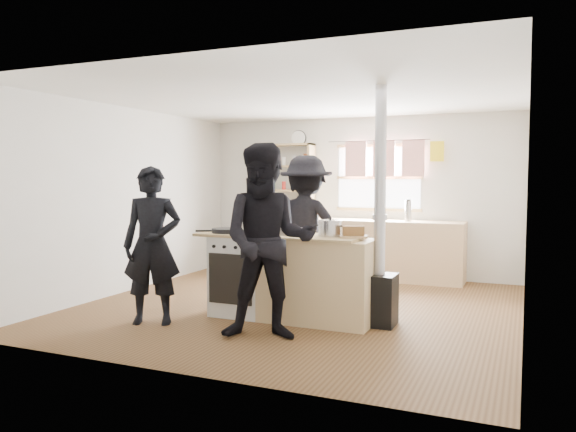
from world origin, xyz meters
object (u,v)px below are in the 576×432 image
object	(u,v)px
skillet_greens	(227,230)
person_near_left	(152,245)
bread_board	(353,233)
person_far	(306,228)
roast_tray	(290,231)
stockpot_stove	(259,225)
cooking_island	(291,277)
flue_heater	(379,265)
person_near_right	(268,242)
thermos	(408,211)
stockpot_counter	(330,228)

from	to	relation	value
skillet_greens	person_near_left	distance (m)	0.86
bread_board	person_near_left	xyz separation A→B (m)	(-1.98, -0.75, -0.14)
skillet_greens	person_far	xyz separation A→B (m)	(0.53, 1.09, -0.04)
roast_tray	stockpot_stove	bearing A→B (deg)	165.84
person_far	person_near_left	bearing A→B (deg)	53.86
skillet_greens	cooking_island	bearing A→B (deg)	6.69
flue_heater	person_near_left	xyz separation A→B (m)	(-2.23, -0.88, 0.19)
person_near_left	person_near_right	size ratio (longest dim) A/B	0.89
person_far	flue_heater	bearing A→B (deg)	137.75
stockpot_stove	cooking_island	bearing A→B (deg)	-11.73
thermos	stockpot_stove	distance (m)	2.92
bread_board	person_near_right	size ratio (longest dim) A/B	0.18
roast_tray	flue_heater	bearing A→B (deg)	7.96
thermos	stockpot_counter	distance (m)	2.77
stockpot_stove	person_far	distance (m)	0.94
stockpot_stove	flue_heater	size ratio (longest dim) A/B	0.09
person_near_right	skillet_greens	bearing A→B (deg)	120.50
stockpot_stove	person_far	size ratio (longest dim) A/B	0.13
thermos	person_near_left	size ratio (longest dim) A/B	0.19
flue_heater	person_near_left	distance (m)	2.40
thermos	person_far	bearing A→B (deg)	-118.34
thermos	person_far	distance (m)	2.01
stockpot_stove	stockpot_counter	distance (m)	0.87
thermos	cooking_island	xyz separation A→B (m)	(-0.73, -2.77, -0.59)
cooking_island	stockpot_counter	world-z (taller)	stockpot_counter
person_near_right	cooking_island	bearing A→B (deg)	76.04
person_near_right	stockpot_stove	bearing A→B (deg)	100.64
stockpot_counter	flue_heater	distance (m)	0.64
stockpot_stove	bread_board	world-z (taller)	stockpot_stove
skillet_greens	bread_board	distance (m)	1.46
stockpot_counter	person_far	size ratio (longest dim) A/B	0.14
thermos	cooking_island	bearing A→B (deg)	-104.73
thermos	stockpot_stove	size ratio (longest dim) A/B	1.35
person_near_right	person_far	bearing A→B (deg)	79.78
thermos	stockpot_stove	xyz separation A→B (m)	(-1.16, -2.68, -0.04)
roast_tray	thermos	bearing A→B (deg)	75.08
cooking_island	person_far	xyz separation A→B (m)	(-0.22, 1.01, 0.45)
person_near_right	thermos	bearing A→B (deg)	59.77
cooking_island	roast_tray	size ratio (longest dim) A/B	5.59
flue_heater	person_near_left	size ratio (longest dim) A/B	1.49
flue_heater	person_near_right	distance (m)	1.29
bread_board	person_far	size ratio (longest dim) A/B	0.18
stockpot_counter	flue_heater	bearing A→B (deg)	11.14
skillet_greens	person_far	distance (m)	1.22
thermos	person_near_right	size ratio (longest dim) A/B	0.16
thermos	skillet_greens	distance (m)	3.22
person_near_left	person_far	distance (m)	2.06
person_far	stockpot_counter	bearing A→B (deg)	118.64
skillet_greens	person_near_right	size ratio (longest dim) A/B	0.24
stockpot_counter	person_far	bearing A→B (deg)	123.80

